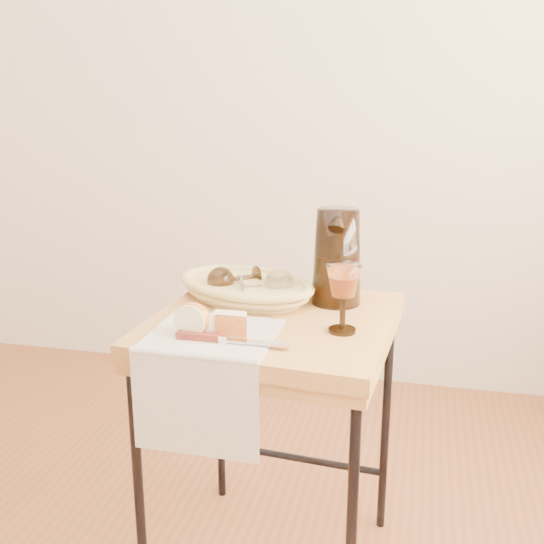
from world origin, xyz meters
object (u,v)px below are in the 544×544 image
(side_table, at_px, (274,447))
(apple_half, at_px, (193,318))
(goblet_lying_b, at_px, (263,284))
(pitcher, at_px, (337,257))
(wine_goblet, at_px, (343,298))
(tea_towel, at_px, (213,335))
(bread_basket, at_px, (246,289))
(goblet_lying_a, at_px, (236,279))
(table_knife, at_px, (228,338))

(side_table, distance_m, apple_half, 0.47)
(goblet_lying_b, bearing_deg, apple_half, -137.11)
(pitcher, height_order, apple_half, pitcher)
(side_table, bearing_deg, wine_goblet, -20.44)
(tea_towel, xyz_separation_m, goblet_lying_b, (0.05, 0.26, 0.05))
(side_table, xyz_separation_m, wine_goblet, (0.18, -0.07, 0.45))
(bread_basket, bearing_deg, wine_goblet, -12.39)
(goblet_lying_b, bearing_deg, tea_towel, -129.47)
(apple_half, bearing_deg, wine_goblet, 23.05)
(goblet_lying_a, distance_m, table_knife, 0.34)
(pitcher, height_order, wine_goblet, pitcher)
(goblet_lying_a, relative_size, goblet_lying_b, 0.97)
(side_table, height_order, apple_half, apple_half)
(bread_basket, relative_size, goblet_lying_b, 2.76)
(pitcher, bearing_deg, tea_towel, -122.22)
(side_table, relative_size, apple_half, 8.92)
(side_table, xyz_separation_m, goblet_lying_a, (-0.13, 0.13, 0.42))
(tea_towel, bearing_deg, wine_goblet, 18.59)
(goblet_lying_a, height_order, apple_half, goblet_lying_a)
(bread_basket, relative_size, wine_goblet, 2.11)
(goblet_lying_a, distance_m, wine_goblet, 0.37)
(bread_basket, xyz_separation_m, goblet_lying_b, (0.05, -0.02, 0.02))
(side_table, height_order, tea_towel, tea_towel)
(goblet_lying_b, relative_size, wine_goblet, 0.76)
(wine_goblet, height_order, apple_half, wine_goblet)
(tea_towel, relative_size, goblet_lying_a, 2.34)
(tea_towel, relative_size, wine_goblet, 1.73)
(bread_basket, relative_size, table_knife, 1.38)
(pitcher, bearing_deg, wine_goblet, -71.79)
(side_table, relative_size, table_knife, 2.90)
(pitcher, xyz_separation_m, apple_half, (-0.28, -0.31, -0.08))
(apple_half, bearing_deg, bread_basket, 86.65)
(wine_goblet, bearing_deg, apple_half, -162.25)
(tea_towel, height_order, table_knife, table_knife)
(tea_towel, height_order, bread_basket, bread_basket)
(side_table, xyz_separation_m, tea_towel, (-0.11, -0.16, 0.37))
(tea_towel, height_order, goblet_lying_b, goblet_lying_b)
(table_knife, bearing_deg, pitcher, 60.60)
(goblet_lying_b, distance_m, table_knife, 0.30)
(goblet_lying_a, relative_size, wine_goblet, 0.74)
(goblet_lying_a, bearing_deg, bread_basket, 114.84)
(tea_towel, height_order, wine_goblet, wine_goblet)
(goblet_lying_a, relative_size, apple_half, 1.49)
(goblet_lying_b, xyz_separation_m, table_knife, (-0.01, -0.30, -0.03))
(tea_towel, relative_size, table_knife, 1.13)
(tea_towel, distance_m, wine_goblet, 0.31)
(bread_basket, bearing_deg, apple_half, -77.74)
(side_table, bearing_deg, pitcher, 46.56)
(pitcher, relative_size, table_knife, 1.15)
(bread_basket, bearing_deg, pitcher, 26.53)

